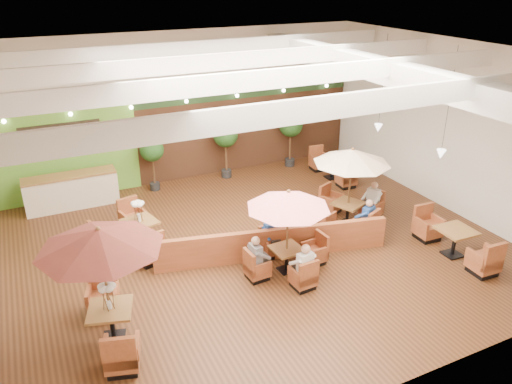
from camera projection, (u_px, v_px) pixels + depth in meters
room at (244, 115)px, 14.19m from camera, size 14.04×14.00×5.52m
service_counter at (72, 191)px, 16.80m from camera, size 3.00×0.75×1.18m
booth_divider at (273, 244)px, 13.84m from camera, size 6.48×1.65×0.92m
table_0 at (102, 256)px, 10.12m from camera, size 2.59×2.88×2.80m
table_1 at (288, 216)px, 12.78m from camera, size 2.34×2.34×2.39m
table_2 at (351, 173)px, 15.19m from camera, size 2.68×2.68×2.56m
table_3 at (131, 233)px, 14.38m from camera, size 1.96×2.83×1.58m
table_4 at (454, 243)px, 14.02m from camera, size 0.96×2.77×1.03m
table_5 at (332, 169)px, 19.22m from camera, size 0.89×2.56×0.95m
topiary_0 at (152, 152)px, 17.74m from camera, size 0.85×0.85×1.98m
topiary_1 at (226, 137)px, 18.80m from camera, size 0.94×0.94×2.18m
topiary_2 at (291, 127)px, 19.90m from camera, size 0.95×0.95×2.21m
diner_0 at (304, 262)px, 12.43m from camera, size 0.43×0.36×0.82m
diner_1 at (272, 232)px, 13.87m from camera, size 0.39×0.32×0.76m
diner_2 at (257, 253)px, 12.80m from camera, size 0.33×0.40×0.79m
diner_3 at (367, 214)px, 14.83m from camera, size 0.44×0.42×0.80m
diner_4 at (372, 197)px, 15.97m from camera, size 0.40×0.44×0.79m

